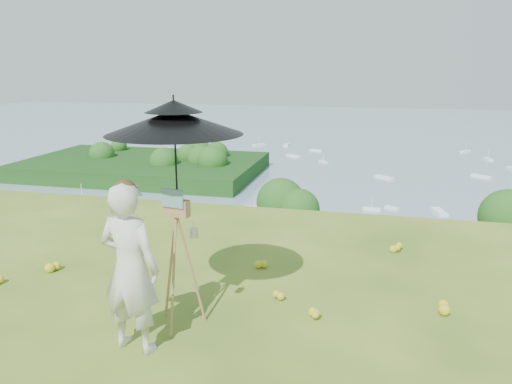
% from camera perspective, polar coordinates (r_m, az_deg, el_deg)
% --- Properties ---
extents(shoreline_tier, '(170.00, 28.00, 8.00)m').
position_cam_1_polar(shoreline_tier, '(86.63, 10.01, -12.55)').
color(shoreline_tier, gray).
rests_on(shoreline_tier, bay_water).
extents(bay_water, '(700.00, 700.00, 0.00)m').
position_cam_1_polar(bay_water, '(245.20, 12.54, 5.30)').
color(bay_water, '#718FA2').
rests_on(bay_water, ground).
extents(peninsula, '(90.00, 60.00, 12.00)m').
position_cam_1_polar(peninsula, '(178.68, -12.86, 3.66)').
color(peninsula, '#0E350E').
rests_on(peninsula, bay_water).
extents(slope_trees, '(110.00, 50.00, 6.00)m').
position_cam_1_polar(slope_trees, '(41.54, 7.63, -11.19)').
color(slope_trees, '#285419').
rests_on(slope_trees, forest_slope).
extents(harbor_town, '(110.00, 22.00, 5.00)m').
position_cam_1_polar(harbor_town, '(83.93, 10.20, -8.59)').
color(harbor_town, silver).
rests_on(harbor_town, shoreline_tier).
extents(moored_boats, '(140.00, 140.00, 0.70)m').
position_cam_1_polar(moored_boats, '(168.16, 7.69, 1.62)').
color(moored_boats, white).
rests_on(moored_boats, bay_water).
extents(painter, '(0.68, 0.49, 1.72)m').
position_cam_1_polar(painter, '(5.03, -14.21, -8.44)').
color(painter, silver).
rests_on(painter, ground).
extents(field_easel, '(0.68, 0.68, 1.55)m').
position_cam_1_polar(field_easel, '(5.41, -8.91, -7.50)').
color(field_easel, '#A27344').
rests_on(field_easel, ground).
extents(sun_umbrella, '(1.77, 1.77, 1.21)m').
position_cam_1_polar(sun_umbrella, '(5.13, -9.18, 4.16)').
color(sun_umbrella, black).
rests_on(sun_umbrella, field_easel).
extents(painter_cap, '(0.26, 0.29, 0.10)m').
position_cam_1_polar(painter_cap, '(4.78, -14.80, 0.59)').
color(painter_cap, '#CB6F7C').
rests_on(painter_cap, painter).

